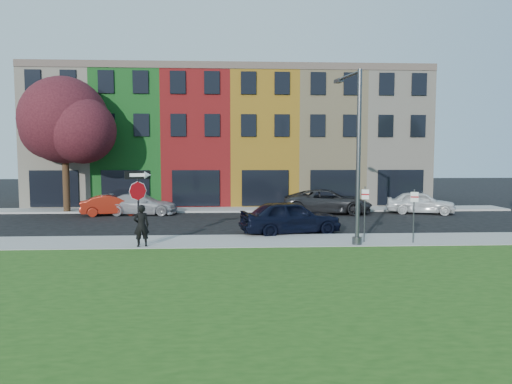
{
  "coord_description": "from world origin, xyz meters",
  "views": [
    {
      "loc": [
        -2.36,
        -16.77,
        3.84
      ],
      "look_at": [
        -1.29,
        4.0,
        2.17
      ],
      "focal_mm": 32.0,
      "sensor_mm": 36.0,
      "label": 1
    }
  ],
  "objects": [
    {
      "name": "parked_car_white",
      "position": [
        10.06,
        12.64,
        0.74
      ],
      "size": [
        4.19,
        5.33,
        1.48
      ],
      "primitive_type": "imported",
      "rotation": [
        0.0,
        0.0,
        1.27
      ],
      "color": "silver",
      "rests_on": "ground"
    },
    {
      "name": "stop_sign",
      "position": [
        -6.28,
        2.24,
        2.32
      ],
      "size": [
        1.01,
        0.36,
        3.09
      ],
      "rotation": [
        0.0,
        0.0,
        0.31
      ],
      "color": "black",
      "rests_on": "sidewalk_near"
    },
    {
      "name": "rowhouse_block",
      "position": [
        -2.5,
        21.18,
        4.99
      ],
      "size": [
        30.0,
        10.12,
        10.0
      ],
      "color": "beige",
      "rests_on": "ground"
    },
    {
      "name": "sedan_near",
      "position": [
        0.45,
        5.23,
        0.84
      ],
      "size": [
        4.16,
        5.78,
        1.67
      ],
      "primitive_type": "imported",
      "rotation": [
        0.0,
        0.0,
        1.8
      ],
      "color": "black",
      "rests_on": "ground"
    },
    {
      "name": "man",
      "position": [
        -6.09,
        1.9,
        0.98
      ],
      "size": [
        0.88,
        0.8,
        1.73
      ],
      "primitive_type": "imported",
      "rotation": [
        0.0,
        0.0,
        3.47
      ],
      "color": "black",
      "rests_on": "sidewalk_near"
    },
    {
      "name": "parking_sign_a",
      "position": [
        3.3,
        2.39,
        1.6
      ],
      "size": [
        0.31,
        0.15,
        2.4
      ],
      "rotation": [
        0.0,
        0.0,
        -0.37
      ],
      "color": "#414345",
      "rests_on": "sidewalk_near"
    },
    {
      "name": "parking_sign_b",
      "position": [
        5.35,
        2.12,
        1.54
      ],
      "size": [
        0.31,
        0.13,
        2.29
      ],
      "rotation": [
        0.0,
        0.0,
        -0.3
      ],
      "color": "#414345",
      "rests_on": "sidewalk_near"
    },
    {
      "name": "parked_car_silver",
      "position": [
        -8.33,
        13.11,
        0.68
      ],
      "size": [
        2.26,
        4.84,
        1.36
      ],
      "primitive_type": "imported",
      "rotation": [
        0.0,
        0.0,
        1.53
      ],
      "color": "#9E9DA2",
      "rests_on": "ground"
    },
    {
      "name": "ground",
      "position": [
        0.0,
        0.0,
        0.0
      ],
      "size": [
        120.0,
        120.0,
        0.0
      ],
      "primitive_type": "plane",
      "color": "black",
      "rests_on": "ground"
    },
    {
      "name": "sidewalk_near",
      "position": [
        2.0,
        3.0,
        0.06
      ],
      "size": [
        40.0,
        3.0,
        0.12
      ],
      "primitive_type": "cube",
      "color": "gray",
      "rests_on": "ground"
    },
    {
      "name": "tree_purple",
      "position": [
        -13.36,
        14.27,
        6.02
      ],
      "size": [
        6.86,
        6.0,
        8.91
      ],
      "color": "#302110",
      "rests_on": "sidewalk_far"
    },
    {
      "name": "street_lamp",
      "position": [
        2.81,
        2.12,
        3.77
      ],
      "size": [
        0.77,
        2.56,
        7.24
      ],
      "rotation": [
        0.0,
        0.0,
        0.19
      ],
      "color": "#414345",
      "rests_on": "sidewalk_near"
    },
    {
      "name": "parked_car_red",
      "position": [
        -10.11,
        12.85,
        0.65
      ],
      "size": [
        3.36,
        4.64,
        1.3
      ],
      "primitive_type": "imported",
      "rotation": [
        0.0,
        0.0,
        1.83
      ],
      "color": "maroon",
      "rests_on": "ground"
    },
    {
      "name": "sidewalk_far",
      "position": [
        -3.0,
        15.0,
        0.06
      ],
      "size": [
        40.0,
        2.4,
        0.12
      ],
      "primitive_type": "cube",
      "color": "gray",
      "rests_on": "ground"
    },
    {
      "name": "parked_car_dark",
      "position": [
        3.93,
        13.04,
        0.8
      ],
      "size": [
        4.42,
        6.58,
        1.6
      ],
      "primitive_type": "imported",
      "rotation": [
        0.0,
        0.0,
        1.41
      ],
      "color": "black",
      "rests_on": "ground"
    }
  ]
}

